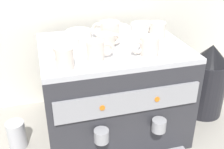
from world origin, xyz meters
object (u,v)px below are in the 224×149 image
Objects in this scene: ceramic_cup_1 at (106,41)px; ceramic_cup_4 at (96,50)px; ceramic_cup_2 at (149,46)px; ceramic_bowl_2 at (67,43)px; ceramic_cup_5 at (109,31)px; milk_pitcher at (17,134)px; ceramic_bowl_1 at (79,34)px; ceramic_cup_0 at (157,29)px; ceramic_bowl_3 at (143,27)px; ceramic_bowl_0 at (118,29)px; coffee_grinder at (206,81)px; ceramic_cup_3 at (64,58)px; espresso_machine at (112,90)px.

ceramic_cup_1 is 0.12m from ceramic_cup_4.
ceramic_bowl_2 is at bearing 151.67° from ceramic_cup_2.
ceramic_cup_5 reaches higher than ceramic_bowl_2.
milk_pitcher is at bearing -170.91° from ceramic_cup_5.
ceramic_bowl_1 is 0.52m from milk_pitcher.
ceramic_cup_4 is 0.17m from ceramic_bowl_2.
ceramic_bowl_3 is at bearing 106.00° from ceramic_cup_0.
ceramic_cup_5 reaches higher than ceramic_cup_1.
ceramic_bowl_3 is at bearing 1.31° from ceramic_bowl_0.
ceramic_bowl_0 is at bearing 51.61° from ceramic_cup_5.
ceramic_bowl_2 reaches higher than coffee_grinder.
ceramic_cup_4 reaches higher than ceramic_cup_0.
ceramic_cup_0 is 1.06× the size of ceramic_cup_3.
ceramic_cup_4 reaches higher than ceramic_cup_1.
ceramic_bowl_0 is 0.25× the size of coffee_grinder.
ceramic_cup_3 is 0.42m from ceramic_bowl_0.
ceramic_bowl_2 is at bearing -162.05° from ceramic_bowl_3.
ceramic_bowl_1 is at bearing -177.42° from ceramic_bowl_0.
ceramic_bowl_2 is (-0.41, -0.03, -0.01)m from ceramic_cup_0.
ceramic_cup_4 is 0.31m from ceramic_bowl_0.
ceramic_cup_5 reaches higher than milk_pitcher.
ceramic_cup_5 is 0.14m from ceramic_bowl_1.
ceramic_cup_5 is (-0.22, 0.01, 0.01)m from ceramic_cup_0.
ceramic_cup_2 is 0.35m from ceramic_bowl_1.
ceramic_bowl_2 is at bearing -120.73° from ceramic_bowl_1.
ceramic_bowl_2 is at bearing 178.70° from coffee_grinder.
ceramic_cup_0 reaches higher than ceramic_bowl_2.
ceramic_cup_1 is 0.87× the size of milk_pitcher.
ceramic_bowl_0 is 0.52m from coffee_grinder.
ceramic_bowl_0 is at bearing 25.42° from ceramic_bowl_2.
ceramic_cup_2 is at bearing -122.25° from ceramic_cup_0.
ceramic_cup_5 is 0.19m from ceramic_bowl_2.
coffee_grinder is (0.59, 0.13, -0.28)m from ceramic_cup_4.
ceramic_cup_5 reaches higher than coffee_grinder.
ceramic_cup_5 reaches higher than ceramic_cup_2.
espresso_machine is at bearing 128.99° from ceramic_cup_2.
ceramic_cup_2 is 0.50m from coffee_grinder.
ceramic_cup_2 is at bearing -61.27° from ceramic_cup_5.
milk_pitcher is at bearing 161.65° from ceramic_cup_4.
ceramic_bowl_2 is 0.47m from milk_pitcher.
milk_pitcher is at bearing -163.08° from ceramic_bowl_0.
ceramic_cup_4 is 0.21m from ceramic_cup_5.
ceramic_cup_2 is at bearing -37.08° from ceramic_cup_1.
ceramic_cup_0 is 0.78m from milk_pitcher.
ceramic_bowl_1 is 0.68m from coffee_grinder.
ceramic_bowl_1 is 0.30× the size of coffee_grinder.
milk_pitcher is (-0.34, 0.11, -0.41)m from ceramic_cup_4.
ceramic_cup_0 is 0.88× the size of ceramic_bowl_1.
ceramic_cup_2 is (0.14, -0.11, 0.01)m from ceramic_cup_1.
ceramic_cup_0 is 0.97× the size of ceramic_cup_4.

